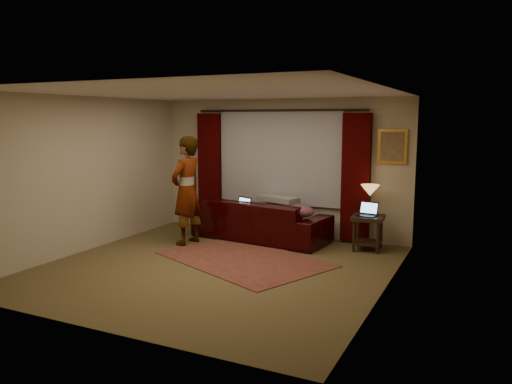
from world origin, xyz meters
TOP-DOWN VIEW (x-y plane):
  - floor at (0.00, 0.00)m, footprint 5.00×5.00m
  - ceiling at (0.00, 0.00)m, footprint 5.00×5.00m
  - wall_back at (0.00, 2.50)m, footprint 5.00×0.02m
  - wall_front at (0.00, -2.50)m, footprint 5.00×0.02m
  - wall_left at (-2.50, 0.00)m, footprint 0.02×5.00m
  - wall_right at (2.50, 0.00)m, footprint 0.02×5.00m
  - sheer_curtain at (0.00, 2.44)m, footprint 2.50×0.05m
  - drape_left at (-1.50, 2.39)m, footprint 0.50×0.14m
  - drape_right at (1.50, 2.39)m, footprint 0.50×0.14m
  - curtain_rod at (0.00, 2.39)m, footprint 0.04×0.04m
  - picture_frame at (2.10, 2.47)m, footprint 0.50×0.04m
  - sofa at (-0.14, 1.91)m, footprint 2.64×1.37m
  - throw_blanket at (0.11, 2.12)m, footprint 0.89×0.58m
  - clothing_pile at (0.70, 1.72)m, footprint 0.64×0.57m
  - laptop_sofa at (-0.54, 1.81)m, footprint 0.47×0.49m
  - area_rug at (0.19, 0.57)m, footprint 3.08×2.62m
  - end_table at (1.83, 1.99)m, footprint 0.56×0.56m
  - tiffany_lamp at (1.81, 2.14)m, footprint 0.39×0.39m
  - laptop_table at (1.81, 1.94)m, footprint 0.37×0.40m
  - person at (-1.19, 1.05)m, footprint 0.62×0.62m

SIDE VIEW (x-z plane):
  - floor at x=0.00m, z-range -0.01..0.00m
  - area_rug at x=0.19m, z-range 0.00..0.01m
  - end_table at x=1.83m, z-range 0.00..0.60m
  - sofa at x=-0.14m, z-range 0.00..1.02m
  - clothing_pile at x=0.70m, z-range 0.51..0.73m
  - laptop_sofa at x=-0.54m, z-range 0.51..0.76m
  - laptop_table at x=1.81m, z-range 0.60..0.83m
  - tiffany_lamp at x=1.81m, z-range 0.60..1.11m
  - person at x=-1.19m, z-range 0.00..1.92m
  - throw_blanket at x=0.11m, z-range 0.97..1.07m
  - drape_left at x=-1.50m, z-range 0.03..2.33m
  - drape_right at x=1.50m, z-range 0.03..2.33m
  - wall_back at x=0.00m, z-range 0.00..2.60m
  - wall_front at x=0.00m, z-range 0.00..2.60m
  - wall_left at x=-2.50m, z-range 0.00..2.60m
  - wall_right at x=2.50m, z-range 0.00..2.60m
  - sheer_curtain at x=0.00m, z-range 0.60..2.40m
  - picture_frame at x=2.10m, z-range 1.45..2.05m
  - curtain_rod at x=0.00m, z-range 0.68..4.08m
  - ceiling at x=0.00m, z-range 2.59..2.61m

